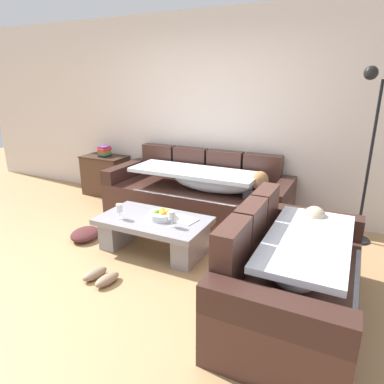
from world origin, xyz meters
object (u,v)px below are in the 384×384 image
object	(u,v)px
book_stack_on_cabinet	(105,151)
floor_lamp	(366,147)
side_cabinet	(106,175)
wine_glass_near_left	(119,208)
fruit_bowl	(162,215)
open_magazine	(183,220)
couch_near_window	(292,276)
crumpled_garment	(85,234)
couch_along_wall	(199,194)
wine_glass_near_right	(172,216)
pair_of_shoes	(101,277)
coffee_table	(154,230)

from	to	relation	value
book_stack_on_cabinet	floor_lamp	size ratio (longest dim) A/B	0.11
side_cabinet	wine_glass_near_left	bearing A→B (deg)	-46.03
fruit_bowl	open_magazine	world-z (taller)	fruit_bowl
couch_near_window	crumpled_garment	distance (m)	2.49
couch_near_window	wine_glass_near_left	bearing A→B (deg)	82.11
book_stack_on_cabinet	couch_along_wall	bearing A→B (deg)	-7.02
wine_glass_near_left	couch_along_wall	bearing A→B (deg)	74.41
floor_lamp	couch_along_wall	bearing A→B (deg)	-176.87
fruit_bowl	side_cabinet	distance (m)	2.27
wine_glass_near_right	book_stack_on_cabinet	bearing A→B (deg)	144.85
crumpled_garment	pair_of_shoes	bearing A→B (deg)	-39.07
crumpled_garment	fruit_bowl	bearing A→B (deg)	9.71
couch_near_window	crumpled_garment	world-z (taller)	couch_near_window
side_cabinet	book_stack_on_cabinet	bearing A→B (deg)	-11.74
fruit_bowl	wine_glass_near_right	bearing A→B (deg)	-36.08
couch_along_wall	coffee_table	distance (m)	1.12
couch_near_window	coffee_table	size ratio (longest dim) A/B	1.42
wine_glass_near_right	floor_lamp	size ratio (longest dim) A/B	0.09
pair_of_shoes	fruit_bowl	bearing A→B (deg)	75.35
couch_near_window	open_magazine	distance (m)	1.35
open_magazine	pair_of_shoes	bearing A→B (deg)	-107.48
pair_of_shoes	wine_glass_near_right	bearing A→B (deg)	57.99
couch_along_wall	couch_near_window	size ratio (longest dim) A/B	1.47
wine_glass_near_left	pair_of_shoes	distance (m)	0.77
couch_along_wall	floor_lamp	distance (m)	2.10
wine_glass_near_right	side_cabinet	world-z (taller)	side_cabinet
coffee_table	couch_along_wall	bearing A→B (deg)	88.35
wine_glass_near_right	open_magazine	bearing A→B (deg)	82.19
fruit_bowl	pair_of_shoes	bearing A→B (deg)	-104.65
couch_near_window	crumpled_garment	xyz separation A→B (m)	(-2.46, 0.30, -0.27)
fruit_bowl	book_stack_on_cabinet	size ratio (longest dim) A/B	1.35
wine_glass_near_right	fruit_bowl	bearing A→B (deg)	143.92
open_magazine	couch_near_window	bearing A→B (deg)	-13.41
couch_near_window	open_magazine	size ratio (longest dim) A/B	6.07
wine_glass_near_right	floor_lamp	xyz separation A→B (m)	(1.69, 1.33, 0.62)
couch_along_wall	open_magazine	bearing A→B (deg)	-74.36
wine_glass_near_left	wine_glass_near_right	world-z (taller)	same
fruit_bowl	book_stack_on_cabinet	distance (m)	2.27
side_cabinet	couch_near_window	bearing A→B (deg)	-27.87
floor_lamp	pair_of_shoes	xyz separation A→B (m)	(-2.09, -1.98, -1.07)
open_magazine	book_stack_on_cabinet	xyz separation A→B (m)	(-2.07, 1.23, 0.34)
pair_of_shoes	coffee_table	bearing A→B (deg)	80.96
pair_of_shoes	crumpled_garment	distance (m)	1.00
coffee_table	crumpled_garment	xyz separation A→B (m)	(-0.90, -0.13, -0.18)
wine_glass_near_right	book_stack_on_cabinet	world-z (taller)	book_stack_on_cabinet
fruit_bowl	floor_lamp	xyz separation A→B (m)	(1.89, 1.18, 0.69)
floor_lamp	crumpled_garment	xyz separation A→B (m)	(-2.87, -1.35, -1.06)
side_cabinet	crumpled_garment	xyz separation A→B (m)	(0.88, -1.47, -0.26)
coffee_table	pair_of_shoes	size ratio (longest dim) A/B	3.58
couch_along_wall	crumpled_garment	distance (m)	1.57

